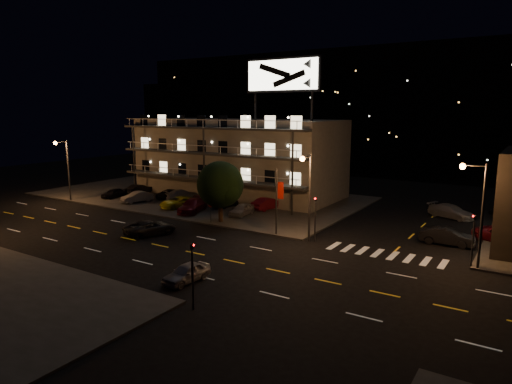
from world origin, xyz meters
The scene contains 29 objects.
ground centered at (0.00, 0.00, 0.00)m, with size 140.00×140.00×0.00m, color black.
curb_nw centered at (-14.00, 20.00, 0.07)m, with size 44.00×24.00×0.15m, color #31312F.
motel centered at (-9.94, 23.88, 5.34)m, with size 28.00×13.80×18.10m.
hill_backdrop centered at (-5.94, 68.78, 11.55)m, with size 120.00×25.00×24.00m.
streetlight_nw centered at (-26.00, 7.94, 4.96)m, with size 0.44×1.92×8.00m.
streetlight_nc centered at (8.50, 7.94, 4.96)m, with size 0.44×1.92×8.00m.
streetlight_ne centered at (22.14, 8.30, 4.96)m, with size 1.92×0.44×8.00m.
signal_nw centered at (9.00, 8.50, 2.57)m, with size 0.20×0.27×4.60m.
signal_sw centered at (9.00, -8.50, 2.57)m, with size 0.20×0.27×4.60m.
signal_ne centered at (22.00, 8.50, 2.57)m, with size 0.27×0.20×4.60m.
banner_north centered at (5.09, 8.40, 3.43)m, with size 0.83×0.16×6.40m.
stop_sign centered at (-3.00, 8.57, 1.71)m, with size 0.91×0.11×2.61m.
tree centered at (-2.46, 9.52, 3.97)m, with size 5.10×4.91×6.43m.
lot_car_0 centered at (-22.63, 12.55, 0.77)m, with size 1.46×3.62×1.23m, color black.
lot_car_1 centered at (-17.64, 12.03, 0.82)m, with size 1.43×4.09×1.35m, color gray.
lot_car_2 centered at (-10.90, 12.36, 0.80)m, with size 2.17×4.70×1.31m, color yellow.
lot_car_3 centered at (-7.90, 11.45, 0.90)m, with size 2.11×5.19×1.51m, color #580C16.
lot_car_4 centered at (-2.14, 13.08, 0.81)m, with size 1.55×3.86×1.32m, color gray.
lot_car_5 centered at (-21.72, 16.34, 0.83)m, with size 1.43×4.11×1.35m, color black.
lot_car_6 centered at (-15.66, 16.28, 0.78)m, with size 2.10×4.56×1.27m, color black.
lot_car_7 centered at (-13.77, 16.31, 0.82)m, with size 1.89×4.64×1.35m, color gray.
lot_car_8 centered at (-6.24, 15.63, 0.79)m, with size 1.52×3.78×1.29m, color black.
lot_car_9 centered at (-1.18, 17.32, 0.87)m, with size 1.52×4.36×1.44m, color #580C16.
side_car_0 centered at (19.35, 13.87, 0.77)m, with size 1.62×4.66×1.53m, color black.
side_car_1 centered at (23.46, 17.14, 0.70)m, with size 2.32×5.03×1.40m, color #580C16.
side_car_2 centered at (17.80, 25.00, 0.73)m, with size 2.06×5.07×1.47m, color gray.
side_car_3 centered at (23.01, 28.58, 0.62)m, with size 1.46×3.64×1.24m, color black.
road_car_east centered at (5.67, -5.26, 0.65)m, with size 1.52×3.79×1.29m, color gray.
road_car_west centered at (-5.31, 2.13, 0.69)m, with size 2.29×4.97×1.38m, color black.
Camera 1 is at (25.92, -28.16, 11.83)m, focal length 32.00 mm.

